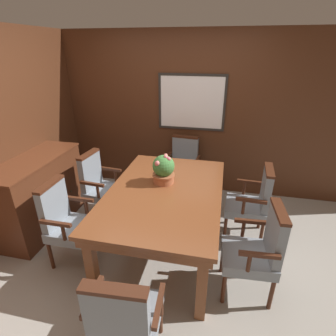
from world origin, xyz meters
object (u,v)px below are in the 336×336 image
object	(u,v)px
chair_head_near	(125,319)
chair_right_far	(253,201)
dining_table	(165,198)
chair_right_near	(258,249)
chair_left_far	(100,185)
sideboard_cabinet	(40,193)
potted_plant	(164,169)
chair_left_near	(67,220)
chair_head_far	(183,165)

from	to	relation	value
chair_head_near	chair_right_far	size ratio (longest dim) A/B	1.00
dining_table	chair_right_near	size ratio (longest dim) A/B	1.94
chair_left_far	chair_right_far	world-z (taller)	same
chair_head_near	sideboard_cabinet	world-z (taller)	sideboard_cabinet
dining_table	potted_plant	world-z (taller)	potted_plant
dining_table	sideboard_cabinet	size ratio (longest dim) A/B	1.39
sideboard_cabinet	chair_head_near	bearing A→B (deg)	-39.72
chair_left_near	chair_right_near	bearing A→B (deg)	-90.58
chair_head_far	chair_right_near	world-z (taller)	same
chair_right_near	chair_head_near	xyz separation A→B (m)	(-0.95, -0.91, 0.00)
chair_right_near	potted_plant	distance (m)	1.26
chair_head_far	potted_plant	xyz separation A→B (m)	(-0.05, -1.13, 0.43)
chair_head_near	chair_left_near	distance (m)	1.37
chair_right_far	potted_plant	xyz separation A→B (m)	(-1.05, -0.26, 0.43)
chair_head_near	chair_right_far	xyz separation A→B (m)	(0.96, 1.76, 0.00)
chair_left_far	chair_head_near	bearing A→B (deg)	-144.21
chair_head_far	sideboard_cabinet	bearing A→B (deg)	-138.90
chair_head_far	chair_right_far	distance (m)	1.33
chair_left_near	sideboard_cabinet	size ratio (longest dim) A/B	0.72
potted_plant	chair_right_near	bearing A→B (deg)	-30.20
chair_head_near	chair_left_near	world-z (taller)	same
chair_left_far	chair_right_near	distance (m)	2.14
chair_left_far	chair_head_far	bearing A→B (deg)	-42.59
chair_head_far	dining_table	bearing A→B (deg)	-84.35
chair_left_far	chair_right_near	world-z (taller)	same
chair_left_far	sideboard_cabinet	size ratio (longest dim) A/B	0.72
sideboard_cabinet	chair_left_near	bearing A→B (deg)	-35.10
chair_head_near	chair_left_near	xyz separation A→B (m)	(-1.01, 0.93, 0.00)
chair_left_far	dining_table	bearing A→B (deg)	-107.27
chair_left_far	chair_right_far	bearing A→B (deg)	-84.10
dining_table	chair_head_near	size ratio (longest dim) A/B	1.94
chair_left_far	chair_left_near	xyz separation A→B (m)	(0.01, -0.82, 0.00)
chair_right_far	chair_left_far	bearing A→B (deg)	-86.36
dining_table	chair_left_far	bearing A→B (deg)	157.18
chair_left_far	chair_left_near	distance (m)	0.82
chair_left_far	sideboard_cabinet	xyz separation A→B (m)	(-0.69, -0.33, -0.03)
dining_table	chair_left_far	xyz separation A→B (m)	(-1.00, 0.42, -0.17)
chair_head_near	potted_plant	world-z (taller)	potted_plant
chair_right_near	chair_head_near	distance (m)	1.31
chair_left_far	sideboard_cabinet	world-z (taller)	sideboard_cabinet
dining_table	chair_head_far	world-z (taller)	chair_head_far
dining_table	chair_right_near	world-z (taller)	chair_right_near
chair_head_near	dining_table	bearing A→B (deg)	-93.04
chair_left_near	chair_right_far	bearing A→B (deg)	-67.10
chair_right_near	potted_plant	world-z (taller)	potted_plant
chair_left_far	chair_right_far	xyz separation A→B (m)	(1.99, 0.01, 0.00)
chair_left_far	chair_left_near	bearing A→B (deg)	-173.62
chair_left_near	potted_plant	distance (m)	1.18
chair_head_far	potted_plant	bearing A→B (deg)	-87.18
chair_head_far	chair_head_near	size ratio (longest dim) A/B	1.00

